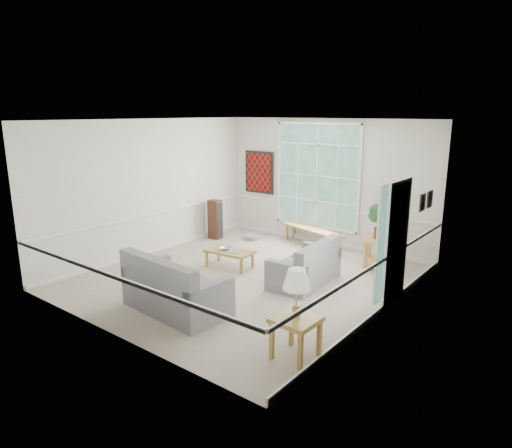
# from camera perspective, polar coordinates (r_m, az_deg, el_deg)

# --- Properties ---
(floor) EXTENTS (5.50, 6.00, 0.01)m
(floor) POSITION_cam_1_polar(r_m,az_deg,el_deg) (8.97, -1.30, -6.70)
(floor) COLOR #A49987
(floor) RESTS_ON ground
(ceiling) EXTENTS (5.50, 6.00, 0.02)m
(ceiling) POSITION_cam_1_polar(r_m,az_deg,el_deg) (8.40, -1.41, 12.86)
(ceiling) COLOR white
(ceiling) RESTS_ON ground
(wall_back) EXTENTS (5.50, 0.02, 3.00)m
(wall_back) POSITION_cam_1_polar(r_m,az_deg,el_deg) (11.01, 8.63, 5.11)
(wall_back) COLOR silver
(wall_back) RESTS_ON ground
(wall_front) EXTENTS (5.50, 0.02, 3.00)m
(wall_front) POSITION_cam_1_polar(r_m,az_deg,el_deg) (6.58, -18.15, -1.34)
(wall_front) COLOR silver
(wall_front) RESTS_ON ground
(wall_left) EXTENTS (0.02, 6.00, 3.00)m
(wall_left) POSITION_cam_1_polar(r_m,az_deg,el_deg) (10.50, -13.08, 4.49)
(wall_left) COLOR silver
(wall_left) RESTS_ON ground
(wall_right) EXTENTS (0.02, 6.00, 3.00)m
(wall_right) POSITION_cam_1_polar(r_m,az_deg,el_deg) (7.18, 15.88, 0.05)
(wall_right) COLOR silver
(wall_right) RESTS_ON ground
(window_back) EXTENTS (2.30, 0.08, 2.40)m
(window_back) POSITION_cam_1_polar(r_m,az_deg,el_deg) (11.05, 7.65, 5.97)
(window_back) COLOR white
(window_back) RESTS_ON wall_back
(entry_door) EXTENTS (0.08, 0.90, 2.10)m
(entry_door) POSITION_cam_1_polar(r_m,az_deg,el_deg) (7.85, 17.08, -2.27)
(entry_door) COLOR white
(entry_door) RESTS_ON floor
(door_sidelight) EXTENTS (0.08, 0.26, 1.90)m
(door_sidelight) POSITION_cam_1_polar(r_m,az_deg,el_deg) (7.25, 15.32, -2.63)
(door_sidelight) COLOR white
(door_sidelight) RESTS_ON wall_right
(wall_art) EXTENTS (0.90, 0.06, 1.10)m
(wall_art) POSITION_cam_1_polar(r_m,az_deg,el_deg) (12.02, 0.38, 6.48)
(wall_art) COLOR #640D08
(wall_art) RESTS_ON wall_back
(wall_frame_near) EXTENTS (0.04, 0.26, 0.32)m
(wall_frame_near) POSITION_cam_1_polar(r_m,az_deg,el_deg) (8.79, 20.04, 2.56)
(wall_frame_near) COLOR black
(wall_frame_near) RESTS_ON wall_right
(wall_frame_far) EXTENTS (0.04, 0.26, 0.32)m
(wall_frame_far) POSITION_cam_1_polar(r_m,az_deg,el_deg) (9.17, 20.83, 2.93)
(wall_frame_far) COLOR black
(wall_frame_far) RESTS_ON wall_right
(loveseat_right) EXTENTS (0.89, 1.58, 0.83)m
(loveseat_right) POSITION_cam_1_polar(r_m,az_deg,el_deg) (8.61, 6.09, -4.71)
(loveseat_right) COLOR slate
(loveseat_right) RESTS_ON floor
(loveseat_front) EXTENTS (1.83, 1.04, 0.96)m
(loveseat_front) POSITION_cam_1_polar(r_m,az_deg,el_deg) (7.50, -9.93, -7.21)
(loveseat_front) COLOR slate
(loveseat_front) RESTS_ON floor
(coffee_table) EXTENTS (1.04, 0.64, 0.37)m
(coffee_table) POSITION_cam_1_polar(r_m,az_deg,el_deg) (9.49, -3.33, -4.34)
(coffee_table) COLOR #AA803A
(coffee_table) RESTS_ON floor
(pewter_bowl) EXTENTS (0.29, 0.29, 0.07)m
(pewter_bowl) POSITION_cam_1_polar(r_m,az_deg,el_deg) (9.45, -3.79, -3.04)
(pewter_bowl) COLOR #9D9DA2
(pewter_bowl) RESTS_ON coffee_table
(window_bench) EXTENTS (1.83, 0.82, 0.42)m
(window_bench) POSITION_cam_1_polar(r_m,az_deg,el_deg) (11.03, 7.04, -1.67)
(window_bench) COLOR #AA803A
(window_bench) RESTS_ON floor
(end_table) EXTENTS (0.75, 0.75, 0.61)m
(end_table) POSITION_cam_1_polar(r_m,az_deg,el_deg) (9.73, 15.16, -3.60)
(end_table) COLOR #AA803A
(end_table) RESTS_ON floor
(houseplant) EXTENTS (0.65, 0.65, 0.88)m
(houseplant) POSITION_cam_1_polar(r_m,az_deg,el_deg) (9.61, 15.37, 0.78)
(houseplant) COLOR #1F4A28
(houseplant) RESTS_ON end_table
(side_table) EXTENTS (0.57, 0.57, 0.57)m
(side_table) POSITION_cam_1_polar(r_m,az_deg,el_deg) (6.16, 4.99, -13.91)
(side_table) COLOR #AA803A
(side_table) RESTS_ON floor
(table_lamp) EXTENTS (0.47, 0.47, 0.63)m
(table_lamp) POSITION_cam_1_polar(r_m,az_deg,el_deg) (5.96, 5.09, -8.52)
(table_lamp) COLOR white
(table_lamp) RESTS_ON side_table
(pet_bed) EXTENTS (0.53, 0.53, 0.12)m
(pet_bed) POSITION_cam_1_polar(r_m,az_deg,el_deg) (11.55, -0.48, -1.62)
(pet_bed) COLOR gray
(pet_bed) RESTS_ON floor
(floor_speaker) EXTENTS (0.32, 0.25, 0.99)m
(floor_speaker) POSITION_cam_1_polar(r_m,az_deg,el_deg) (11.58, -5.13, 0.58)
(floor_speaker) COLOR #3F1E13
(floor_speaker) RESTS_ON floor
(cat) EXTENTS (0.44, 0.38, 0.17)m
(cat) POSITION_cam_1_polar(r_m,az_deg,el_deg) (9.08, 7.25, -3.13)
(cat) COLOR black
(cat) RESTS_ON loveseat_right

